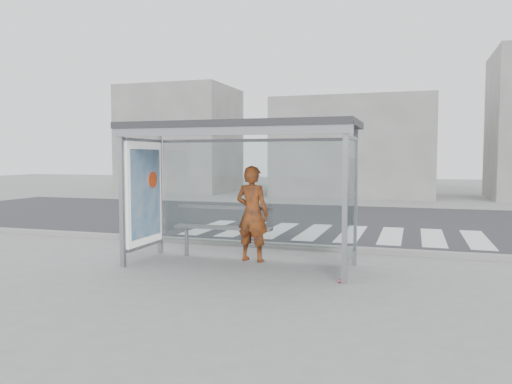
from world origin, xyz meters
TOP-DOWN VIEW (x-y plane):
  - ground at (0.00, 0.00)m, footprint 80.00×80.00m
  - road at (0.00, 7.00)m, footprint 30.00×10.00m
  - curb at (0.00, 1.95)m, footprint 30.00×0.18m
  - crosswalk at (1.00, 4.50)m, footprint 7.55×3.00m
  - bus_shelter at (-0.37, 0.06)m, footprint 4.25×1.65m
  - building_left at (-10.00, 18.00)m, footprint 6.00×5.00m
  - building_center at (0.00, 18.00)m, footprint 8.00×5.00m
  - person at (0.08, 0.51)m, footprint 0.73×0.54m
  - bench at (-0.55, 0.58)m, footprint 2.00×0.24m
  - soda_can at (1.96, -0.67)m, footprint 0.11×0.07m

SIDE VIEW (x-z plane):
  - ground at x=0.00m, z-range 0.00..0.00m
  - crosswalk at x=1.00m, z-range 0.00..0.00m
  - road at x=0.00m, z-range 0.00..0.01m
  - soda_can at x=1.96m, z-range 0.00..0.06m
  - curb at x=0.00m, z-range 0.00..0.12m
  - bench at x=-0.55m, z-range 0.09..1.13m
  - person at x=0.08m, z-range 0.00..1.83m
  - bus_shelter at x=-0.37m, z-range 0.67..3.29m
  - building_center at x=0.00m, z-range 0.00..5.00m
  - building_left at x=-10.00m, z-range 0.00..6.00m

